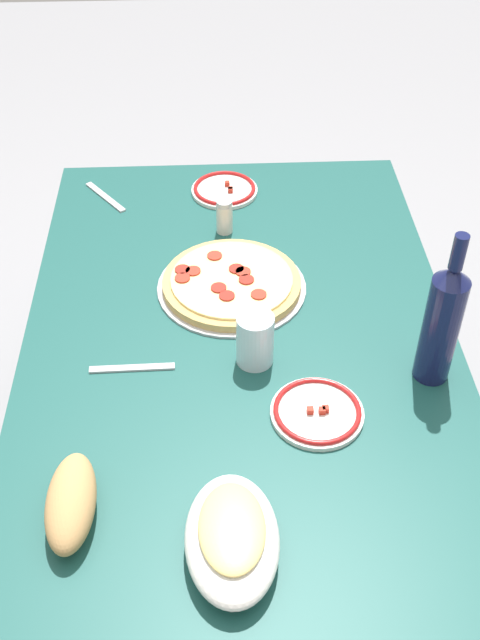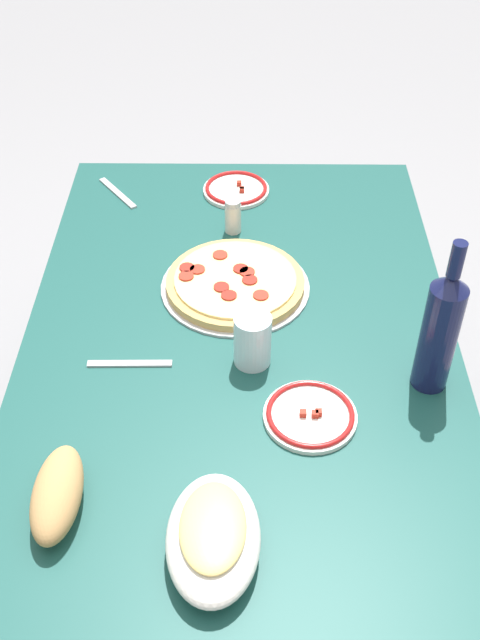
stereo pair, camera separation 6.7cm
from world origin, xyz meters
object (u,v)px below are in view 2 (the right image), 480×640
object	(u,v)px
wine_bottle	(440,330)
spice_shaker	(233,216)
dining_table	(240,367)
pepperoni_pizza	(235,283)
bread_loaf	(57,494)
side_plate_far	(236,189)
baked_pasta_dish	(213,535)
water_glass	(252,340)
side_plate_near	(310,415)

from	to	relation	value
wine_bottle	spice_shaker	xyz separation A→B (m)	(0.51, 0.39, -0.10)
spice_shaker	dining_table	bearing A→B (deg)	-176.75
pepperoni_pizza	bread_loaf	world-z (taller)	bread_loaf
wine_bottle	side_plate_far	size ratio (longest dim) A/B	1.93
baked_pasta_dish	bread_loaf	distance (m)	0.27
pepperoni_pizza	spice_shaker	distance (m)	0.22
dining_table	spice_shaker	distance (m)	0.39
side_plate_far	wine_bottle	bearing A→B (deg)	-150.50
wine_bottle	bread_loaf	xyz separation A→B (m)	(-0.30, 0.67, -0.10)
baked_pasta_dish	dining_table	bearing A→B (deg)	-4.10
water_glass	side_plate_near	bearing A→B (deg)	-144.58
dining_table	spice_shaker	world-z (taller)	spice_shaker
water_glass	side_plate_far	bearing A→B (deg)	3.70
water_glass	side_plate_near	distance (m)	0.19
side_plate_far	spice_shaker	size ratio (longest dim) A/B	1.99
wine_bottle	water_glass	xyz separation A→B (m)	(0.06, 0.34, -0.08)
wine_bottle	baked_pasta_dish	bearing A→B (deg)	132.54
baked_pasta_dish	water_glass	distance (m)	0.43
wine_bottle	spice_shaker	world-z (taller)	wine_bottle
pepperoni_pizza	side_plate_near	bearing A→B (deg)	-159.08
wine_bottle	side_plate_far	world-z (taller)	wine_bottle
wine_bottle	side_plate_far	bearing A→B (deg)	29.50
baked_pasta_dish	side_plate_far	size ratio (longest dim) A/B	1.38
dining_table	baked_pasta_dish	world-z (taller)	baked_pasta_dish
side_plate_far	water_glass	bearing A→B (deg)	-176.30
pepperoni_pizza	spice_shaker	world-z (taller)	spice_shaker
pepperoni_pizza	spice_shaker	bearing A→B (deg)	2.11
side_plate_near	side_plate_far	distance (m)	0.79
side_plate_near	spice_shaker	world-z (taller)	spice_shaker
baked_pasta_dish	bread_loaf	size ratio (longest dim) A/B	1.24
bread_loaf	spice_shaker	xyz separation A→B (m)	(0.80, -0.28, 0.01)
wine_bottle	side_plate_far	xyz separation A→B (m)	(0.68, 0.38, -0.13)
baked_pasta_dish	side_plate_near	world-z (taller)	baked_pasta_dish
spice_shaker	side_plate_near	bearing A→B (deg)	-165.67
dining_table	wine_bottle	size ratio (longest dim) A/B	4.05
bread_loaf	baked_pasta_dish	bearing A→B (deg)	-106.70
dining_table	side_plate_near	world-z (taller)	side_plate_near
wine_bottle	water_glass	bearing A→B (deg)	80.89
dining_table	baked_pasta_dish	bearing A→B (deg)	175.90
water_glass	side_plate_far	xyz separation A→B (m)	(0.63, 0.04, -0.05)
wine_bottle	side_plate_far	distance (m)	0.79
pepperoni_pizza	baked_pasta_dish	bearing A→B (deg)	177.85
pepperoni_pizza	side_plate_near	world-z (taller)	pepperoni_pizza
pepperoni_pizza	baked_pasta_dish	world-z (taller)	baked_pasta_dish
dining_table	side_plate_far	bearing A→B (deg)	1.60
baked_pasta_dish	side_plate_far	distance (m)	1.05
dining_table	bread_loaf	size ratio (longest dim) A/B	7.02
pepperoni_pizza	wine_bottle	distance (m)	0.49
dining_table	spice_shaker	size ratio (longest dim) A/B	15.63
pepperoni_pizza	side_plate_far	size ratio (longest dim) A/B	1.92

